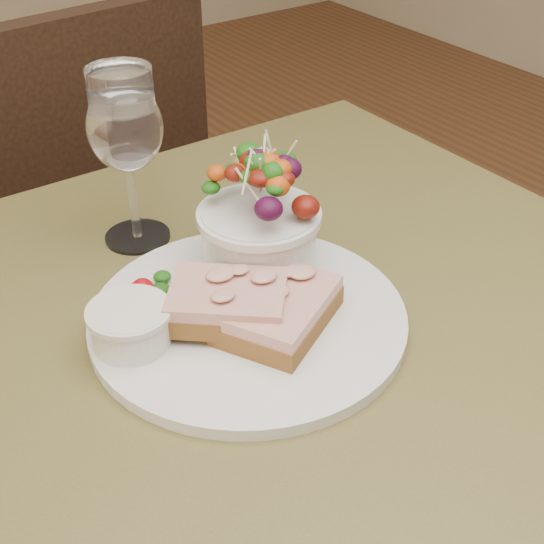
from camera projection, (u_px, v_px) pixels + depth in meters
cafe_table at (284, 417)px, 0.74m from camera, size 0.80×0.80×0.75m
chair_far at (69, 317)px, 1.44m from camera, size 0.46×0.46×0.90m
dinner_plate at (248, 318)px, 0.69m from camera, size 0.29×0.29×0.01m
sandwich_front at (278, 310)px, 0.67m from camera, size 0.14×0.12×0.03m
sandwich_back at (228, 302)px, 0.67m from camera, size 0.13×0.13×0.03m
ramekin at (130, 324)px, 0.65m from camera, size 0.07×0.07×0.04m
salad_bowl at (259, 213)px, 0.72m from camera, size 0.11×0.11×0.13m
garnish at (149, 286)px, 0.71m from camera, size 0.05×0.04×0.02m
wine_glass at (125, 133)px, 0.75m from camera, size 0.08×0.08×0.18m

